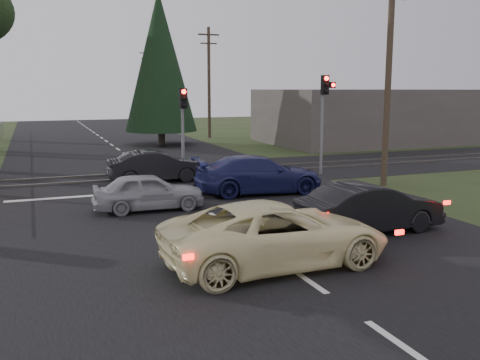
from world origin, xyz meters
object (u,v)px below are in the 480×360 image
blue_sedan (259,175)px  dark_car_far (156,166)px  utility_pole_far (148,83)px  cream_coupe (276,234)px  utility_pole_near (389,73)px  silver_car (149,192)px  utility_pole_mid (209,80)px  traffic_signal_right (325,105)px  dark_hatchback (370,208)px  traffic_signal_center (183,117)px

blue_sedan → dark_car_far: size_ratio=1.22×
utility_pole_far → cream_coupe: (-8.70, -56.78, -3.97)m
utility_pole_near → blue_sedan: bearing=176.1°
silver_car → utility_pole_mid: bearing=-20.5°
traffic_signal_right → dark_car_far: bearing=173.3°
blue_sedan → utility_pole_near: bearing=-88.5°
utility_pole_near → cream_coupe: utility_pole_near is taller
blue_sedan → dark_car_far: 5.15m
dark_hatchback → silver_car: size_ratio=1.16×
cream_coupe → silver_car: 6.97m
cream_coupe → silver_car: size_ratio=1.45×
traffic_signal_center → dark_hatchback: bearing=-76.8°
utility_pole_far → silver_car: size_ratio=2.41×
utility_pole_mid → dark_hatchback: utility_pole_mid is taller
dark_hatchback → utility_pole_near: bearing=-42.7°
dark_hatchback → utility_pole_far: bearing=-8.9°
blue_sedan → cream_coupe: bearing=164.8°
utility_pole_far → dark_car_far: utility_pole_far is taller
dark_hatchback → silver_car: bearing=42.3°
utility_pole_near → utility_pole_mid: bearing=90.0°
utility_pole_near → utility_pole_mid: same height
silver_car → utility_pole_near: bearing=-82.6°
traffic_signal_center → silver_car: traffic_signal_center is taller
traffic_signal_right → utility_pole_far: utility_pole_far is taller
dark_car_far → traffic_signal_right: bearing=-96.5°
traffic_signal_center → cream_coupe: traffic_signal_center is taller
blue_sedan → utility_pole_mid: bearing=-8.1°
silver_car → dark_hatchback: bearing=-132.1°
utility_pole_mid → cream_coupe: 33.19m
traffic_signal_center → utility_pole_far: size_ratio=0.46×
utility_pole_mid → cream_coupe: utility_pole_mid is taller
traffic_signal_center → dark_car_far: 2.53m
dark_hatchback → blue_sedan: (-0.67, 6.52, 0.03)m
utility_pole_near → dark_car_far: size_ratio=2.14×
utility_pole_near → traffic_signal_center: bearing=148.0°
traffic_signal_right → traffic_signal_center: 6.68m
dark_car_far → utility_pole_far: bearing=-11.1°
dark_car_far → dark_hatchback: bearing=-159.6°
traffic_signal_right → blue_sedan: bearing=-146.5°
traffic_signal_center → utility_pole_near: bearing=-32.0°
traffic_signal_right → traffic_signal_center: bearing=169.6°
cream_coupe → silver_car: (-1.60, 6.78, -0.11)m
traffic_signal_center → utility_pole_far: 44.99m
traffic_signal_right → cream_coupe: size_ratio=0.87×
traffic_signal_right → utility_pole_far: 45.56m
silver_car → dark_car_far: size_ratio=0.89×
utility_pole_mid → silver_car: bearing=-112.4°
blue_sedan → dark_car_far: (-3.22, 4.02, -0.05)m
blue_sedan → silver_car: bearing=111.8°
dark_hatchback → dark_car_far: (-3.89, 10.54, -0.02)m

